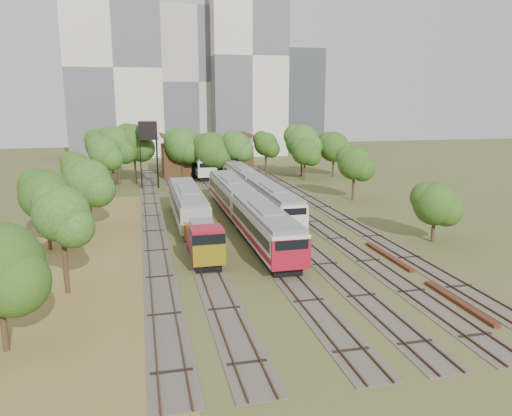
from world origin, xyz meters
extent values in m
plane|color=#475123|center=(0.00, 0.00, 0.00)|extent=(240.00, 240.00, 0.00)
cube|color=brown|center=(-18.00, 8.00, 0.02)|extent=(14.00, 60.00, 0.04)
cube|color=#4C473D|center=(-12.00, 25.00, 0.03)|extent=(2.60, 80.00, 0.06)
cube|color=#472D1E|center=(-12.72, 25.00, 0.12)|extent=(0.08, 80.00, 0.14)
cube|color=#472D1E|center=(-11.28, 25.00, 0.12)|extent=(0.08, 80.00, 0.14)
cube|color=#4C473D|center=(-8.00, 25.00, 0.03)|extent=(2.60, 80.00, 0.06)
cube|color=#472D1E|center=(-8.72, 25.00, 0.12)|extent=(0.08, 80.00, 0.14)
cube|color=#472D1E|center=(-7.28, 25.00, 0.12)|extent=(0.08, 80.00, 0.14)
cube|color=#4C473D|center=(-2.00, 25.00, 0.03)|extent=(2.60, 80.00, 0.06)
cube|color=#472D1E|center=(-2.72, 25.00, 0.12)|extent=(0.08, 80.00, 0.14)
cube|color=#472D1E|center=(-1.28, 25.00, 0.12)|extent=(0.08, 80.00, 0.14)
cube|color=#4C473D|center=(2.00, 25.00, 0.03)|extent=(2.60, 80.00, 0.06)
cube|color=#472D1E|center=(1.28, 25.00, 0.12)|extent=(0.08, 80.00, 0.14)
cube|color=#472D1E|center=(2.72, 25.00, 0.12)|extent=(0.08, 80.00, 0.14)
cube|color=#4C473D|center=(6.00, 25.00, 0.03)|extent=(2.60, 80.00, 0.06)
cube|color=#472D1E|center=(5.28, 25.00, 0.12)|extent=(0.08, 80.00, 0.14)
cube|color=#472D1E|center=(6.72, 25.00, 0.12)|extent=(0.08, 80.00, 0.14)
cube|color=#4C473D|center=(10.00, 25.00, 0.03)|extent=(2.60, 80.00, 0.06)
cube|color=#472D1E|center=(9.28, 25.00, 0.12)|extent=(0.08, 80.00, 0.14)
cube|color=#472D1E|center=(10.72, 25.00, 0.12)|extent=(0.08, 80.00, 0.14)
cube|color=black|center=(-2.00, 8.61, 0.44)|extent=(2.40, 15.64, 0.87)
cube|color=beige|center=(-2.00, 8.61, 2.23)|extent=(3.16, 17.00, 2.72)
cube|color=black|center=(-2.00, 8.61, 2.56)|extent=(3.22, 15.64, 0.93)
cube|color=slate|center=(-2.00, 8.61, 3.79)|extent=(2.91, 16.66, 0.39)
cube|color=maroon|center=(-2.00, 8.61, 1.47)|extent=(3.22, 16.66, 0.49)
cube|color=maroon|center=(-2.00, 0.16, 2.10)|extent=(3.20, 0.25, 2.45)
cube|color=black|center=(-2.00, 26.11, 0.44)|extent=(2.40, 15.64, 0.87)
cube|color=beige|center=(-2.00, 26.11, 2.23)|extent=(3.16, 17.00, 2.72)
cube|color=black|center=(-2.00, 26.11, 2.56)|extent=(3.22, 15.64, 0.93)
cube|color=slate|center=(-2.00, 26.11, 3.79)|extent=(2.91, 16.66, 0.39)
cube|color=maroon|center=(-2.00, 26.11, 1.47)|extent=(3.22, 16.66, 0.49)
cube|color=black|center=(2.00, 20.50, 0.41)|extent=(2.23, 15.64, 0.81)
cube|color=beige|center=(2.00, 20.50, 2.08)|extent=(2.94, 17.00, 2.54)
cube|color=black|center=(2.00, 20.50, 2.39)|extent=(3.00, 15.64, 0.86)
cube|color=slate|center=(2.00, 20.50, 3.53)|extent=(2.71, 16.66, 0.37)
cube|color=#18632B|center=(2.00, 20.50, 1.37)|extent=(3.00, 16.66, 0.46)
cube|color=beige|center=(2.00, 12.05, 1.95)|extent=(2.98, 0.25, 2.28)
cube|color=black|center=(2.00, 38.00, 0.41)|extent=(2.23, 15.64, 0.81)
cube|color=beige|center=(2.00, 38.00, 2.08)|extent=(2.94, 17.00, 2.54)
cube|color=black|center=(2.00, 38.00, 2.39)|extent=(3.00, 15.64, 0.86)
cube|color=slate|center=(2.00, 38.00, 3.53)|extent=(2.71, 16.66, 0.37)
cube|color=#18632B|center=(2.00, 38.00, 1.37)|extent=(3.00, 16.66, 0.46)
cube|color=black|center=(2.00, 55.50, 0.41)|extent=(2.23, 15.64, 0.81)
cube|color=beige|center=(2.00, 55.50, 2.08)|extent=(2.94, 17.00, 2.54)
cube|color=black|center=(2.00, 55.50, 2.39)|extent=(3.00, 15.64, 0.86)
cube|color=slate|center=(2.00, 55.50, 3.53)|extent=(2.71, 16.66, 0.37)
cube|color=#18632B|center=(2.00, 55.50, 1.37)|extent=(3.00, 16.66, 0.46)
cube|color=black|center=(-2.00, 56.00, 0.44)|extent=(2.44, 14.72, 0.89)
cube|color=beige|center=(-2.00, 56.00, 2.27)|extent=(3.21, 16.00, 2.77)
cube|color=black|center=(-2.00, 56.00, 2.60)|extent=(3.27, 14.72, 0.94)
cube|color=slate|center=(-2.00, 56.00, 3.86)|extent=(2.96, 15.68, 0.40)
cube|color=#18632B|center=(-2.00, 56.00, 1.50)|extent=(3.27, 15.68, 0.50)
cube|color=beige|center=(-2.00, 48.05, 2.13)|extent=(3.25, 0.25, 2.49)
cube|color=black|center=(-8.00, 6.98, 0.44)|extent=(2.17, 7.20, 0.89)
cube|color=maroon|center=(-8.00, 7.78, 1.63)|extent=(2.47, 4.40, 1.48)
cube|color=maroon|center=(-8.00, 4.38, 2.22)|extent=(2.66, 2.56, 2.66)
cube|color=black|center=(-8.00, 4.38, 2.86)|extent=(2.71, 2.61, 0.89)
cube|color=gold|center=(-8.00, 3.03, 1.58)|extent=(2.66, 0.20, 1.78)
cube|color=gold|center=(-8.00, 10.93, 1.58)|extent=(2.66, 0.20, 1.78)
cube|color=slate|center=(-8.00, 6.98, 3.25)|extent=(1.97, 3.60, 0.20)
cube|color=black|center=(-8.00, 20.98, 0.42)|extent=(2.34, 16.56, 0.85)
cube|color=gray|center=(-8.00, 20.98, 2.18)|extent=(3.08, 18.00, 2.66)
cube|color=black|center=(-8.00, 20.98, 2.50)|extent=(3.14, 16.56, 0.90)
cube|color=slate|center=(-8.00, 20.98, 3.70)|extent=(2.83, 17.64, 0.38)
cylinder|color=black|center=(-12.95, 44.50, 3.84)|extent=(0.19, 0.19, 7.67)
cylinder|color=black|center=(-10.36, 44.50, 3.84)|extent=(0.19, 0.19, 7.67)
cylinder|color=black|center=(-12.95, 47.09, 3.84)|extent=(0.19, 0.19, 7.67)
cylinder|color=black|center=(-10.36, 47.09, 3.84)|extent=(0.19, 0.19, 7.67)
cube|color=black|center=(-11.66, 45.79, 7.77)|extent=(3.02, 3.02, 0.20)
cube|color=black|center=(-11.66, 45.79, 9.17)|extent=(2.88, 2.88, 2.59)
cube|color=#562718|center=(8.00, -6.91, 0.13)|extent=(0.52, 7.77, 0.26)
cube|color=#562718|center=(8.20, 3.66, 0.13)|extent=(0.51, 8.17, 0.27)
cube|color=#3C2715|center=(-1.00, 58.00, 2.75)|extent=(16.00, 11.00, 5.50)
cube|color=#3C2715|center=(-5.00, 58.00, 6.10)|extent=(8.45, 11.55, 2.96)
cube|color=#3C2715|center=(3.00, 58.00, 6.10)|extent=(8.45, 11.55, 2.96)
cube|color=black|center=(-1.00, 52.55, 2.20)|extent=(6.40, 0.15, 4.12)
cylinder|color=#382616|center=(-20.93, -6.91, 1.97)|extent=(0.36, 0.36, 3.93)
cylinder|color=#382616|center=(-18.67, 1.29, 2.35)|extent=(0.36, 0.36, 4.70)
sphere|color=#284E15|center=(-18.67, 1.29, 5.98)|extent=(4.01, 4.01, 4.01)
cylinder|color=#382616|center=(-21.70, 13.05, 2.06)|extent=(0.36, 0.36, 4.11)
sphere|color=#284E15|center=(-21.70, 13.05, 5.23)|extent=(4.69, 4.69, 4.69)
cylinder|color=#382616|center=(-18.63, 20.37, 2.03)|extent=(0.36, 0.36, 4.06)
sphere|color=#284E15|center=(-18.63, 20.37, 5.16)|extent=(5.02, 5.02, 5.02)
cylinder|color=#382616|center=(-21.30, 33.23, 2.03)|extent=(0.36, 0.36, 4.06)
sphere|color=#284E15|center=(-21.30, 33.23, 5.17)|extent=(3.86, 3.86, 3.86)
cylinder|color=#382616|center=(-18.21, 43.01, 2.37)|extent=(0.36, 0.36, 4.74)
sphere|color=#284E15|center=(-18.21, 43.01, 6.03)|extent=(4.81, 4.81, 4.81)
cylinder|color=#382616|center=(-19.56, 53.32, 2.46)|extent=(0.36, 0.36, 4.92)
sphere|color=#284E15|center=(-19.56, 53.32, 6.26)|extent=(4.87, 4.87, 4.87)
cylinder|color=#382616|center=(-18.20, 63.04, 2.32)|extent=(0.36, 0.36, 4.63)
sphere|color=#284E15|center=(-18.20, 63.04, 5.90)|extent=(5.47, 5.47, 5.47)
cylinder|color=#382616|center=(-16.52, 49.23, 2.61)|extent=(0.36, 0.36, 5.21)
sphere|color=#284E15|center=(-16.52, 49.23, 6.64)|extent=(5.75, 5.75, 5.75)
cylinder|color=#382616|center=(-13.91, 49.60, 2.73)|extent=(0.36, 0.36, 5.46)
sphere|color=#284E15|center=(-13.91, 49.60, 6.95)|extent=(5.92, 5.92, 5.92)
cylinder|color=#382616|center=(-5.81, 52.32, 2.38)|extent=(0.36, 0.36, 4.75)
sphere|color=#284E15|center=(-5.81, 52.32, 6.05)|extent=(5.98, 5.98, 5.98)
cylinder|color=#382616|center=(-1.05, 49.58, 2.08)|extent=(0.36, 0.36, 4.16)
sphere|color=#284E15|center=(-1.05, 49.58, 5.30)|extent=(6.11, 6.11, 6.11)
cylinder|color=#382616|center=(3.04, 47.74, 2.40)|extent=(0.36, 0.36, 4.81)
sphere|color=#284E15|center=(3.04, 47.74, 6.12)|extent=(4.63, 4.63, 4.63)
cylinder|color=#382616|center=(9.15, 52.05, 2.34)|extent=(0.36, 0.36, 4.68)
sphere|color=#284E15|center=(9.15, 52.05, 5.96)|extent=(4.24, 4.24, 4.24)
cylinder|color=#382616|center=(15.50, 50.63, 2.53)|extent=(0.36, 0.36, 5.06)
sphere|color=#284E15|center=(15.50, 50.63, 6.44)|extent=(6.04, 6.04, 6.04)
cylinder|color=#382616|center=(21.24, 49.68, 2.13)|extent=(0.36, 0.36, 4.25)
sphere|color=#284E15|center=(21.24, 49.68, 5.41)|extent=(5.46, 5.46, 5.46)
cylinder|color=#382616|center=(14.92, 7.33, 1.53)|extent=(0.36, 0.36, 3.05)
sphere|color=#284E15|center=(14.92, 7.33, 3.88)|extent=(4.32, 4.32, 4.32)
cylinder|color=#382616|center=(15.79, 28.52, 2.06)|extent=(0.36, 0.36, 4.11)
sphere|color=#284E15|center=(15.79, 28.52, 5.23)|extent=(4.64, 4.64, 4.64)
cylinder|color=#382616|center=(14.91, 47.14, 1.94)|extent=(0.36, 0.36, 3.88)
sphere|color=#284E15|center=(14.91, 47.14, 4.94)|extent=(4.64, 4.64, 4.64)
cube|color=beige|center=(-18.00, 95.00, 21.00)|extent=(22.00, 16.00, 42.00)
cube|color=#ACA69C|center=(2.00, 100.00, 18.00)|extent=(20.00, 18.00, 36.00)
cube|color=beige|center=(14.00, 92.00, 24.00)|extent=(18.00, 16.00, 48.00)
cube|color=#3A3E41|center=(34.00, 110.00, 14.00)|extent=(12.00, 12.00, 28.00)
camera|label=1|loc=(-13.08, -35.20, 13.92)|focal=35.00mm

